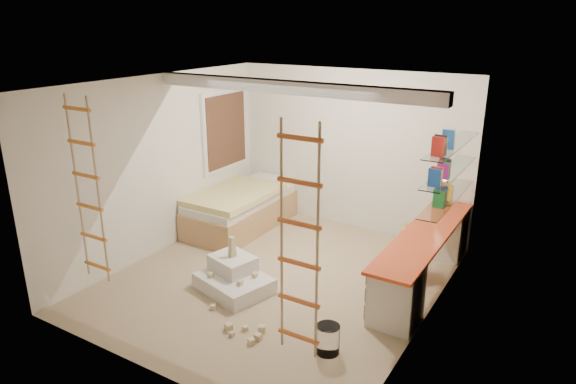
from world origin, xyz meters
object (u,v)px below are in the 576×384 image
Objects in this scene: desk at (424,257)px; bed at (241,209)px; play_platform at (234,277)px; swivel_chair at (401,259)px.

bed is at bearing 173.51° from desk.
desk is 1.40× the size of bed.
play_platform is (1.14, -1.72, -0.17)m from bed.
desk is 3.22m from bed.
play_platform is (-2.05, -1.36, -0.25)m from desk.
play_platform is at bearing -146.52° from desk.
desk is at bearing -9.00° from swivel_chair.
swivel_chair is at bearing -6.22° from bed.
bed is 1.91× the size of play_platform.
desk is 2.68× the size of play_platform.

